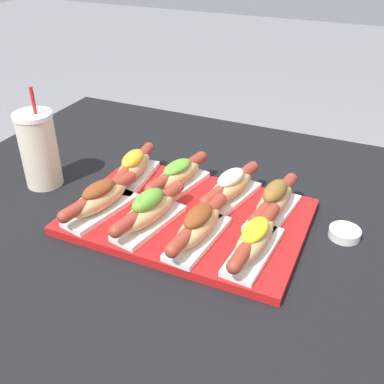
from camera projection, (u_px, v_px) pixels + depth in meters
patio_table at (201, 332)px, 1.14m from camera, size 1.33×1.02×0.72m
serving_tray at (188, 217)px, 0.94m from camera, size 0.48×0.33×0.02m
hot_dog_0 at (100, 199)px, 0.92m from camera, size 0.09×0.21×0.07m
hot_dog_1 at (149, 211)px, 0.88m from camera, size 0.09×0.21×0.08m
hot_dog_2 at (198, 226)px, 0.83m from camera, size 0.08×0.21×0.07m
hot_dog_3 at (254, 240)px, 0.80m from camera, size 0.07×0.21×0.07m
hot_dog_4 at (133, 167)px, 1.03m from camera, size 0.08×0.21×0.07m
hot_dog_5 at (177, 175)px, 1.00m from camera, size 0.09×0.21×0.07m
hot_dog_6 at (230, 187)px, 0.96m from camera, size 0.10×0.21×0.07m
hot_dog_7 at (274, 201)px, 0.91m from camera, size 0.08×0.21×0.08m
sauce_bowl at (345, 233)px, 0.89m from camera, size 0.06×0.06×0.02m
drink_cup at (39, 149)px, 1.02m from camera, size 0.09×0.09×0.24m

